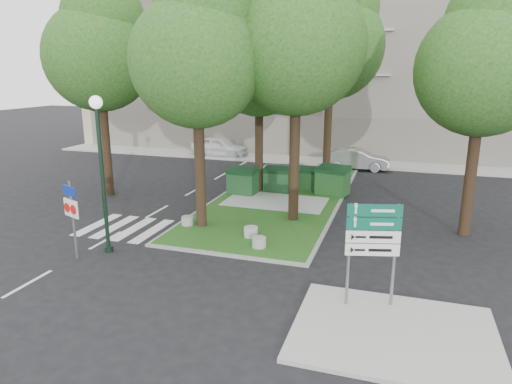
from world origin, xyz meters
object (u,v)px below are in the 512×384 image
at_px(dumpster_a, 243,181).
at_px(dumpster_d, 333,181).
at_px(directional_sign, 373,239).
at_px(car_silver, 357,159).
at_px(tree_median_near_right, 300,31).
at_px(tree_street_left, 100,46).
at_px(tree_median_far, 333,36).
at_px(street_lamp, 101,157).
at_px(car_white, 220,147).
at_px(tree_median_mid, 261,61).
at_px(tree_street_right, 488,56).
at_px(bollard_mid, 251,232).
at_px(bollard_left, 188,221).
at_px(litter_bin, 344,175).
at_px(tree_median_near_left, 199,48).
at_px(traffic_sign_pole, 72,210).
at_px(dumpster_b, 277,179).
at_px(dumpster_c, 309,179).
at_px(bollard_right, 259,242).

bearing_deg(dumpster_a, dumpster_d, 19.71).
relative_size(directional_sign, car_silver, 0.68).
xyz_separation_m(tree_median_near_right, tree_street_left, (-10.50, 1.50, -0.33)).
bearing_deg(car_silver, tree_median_far, 162.73).
bearing_deg(street_lamp, dumpster_d, 56.91).
bearing_deg(car_white, street_lamp, -168.07).
bearing_deg(dumpster_a, car_white, 122.14).
height_order(tree_median_mid, tree_street_right, tree_street_right).
distance_m(bollard_mid, car_white, 18.43).
bearing_deg(dumpster_a, bollard_mid, -63.82).
height_order(bollard_left, litter_bin, litter_bin).
relative_size(tree_median_near_left, traffic_sign_pole, 3.72).
bearing_deg(tree_street_left, car_white, 84.29).
relative_size(dumpster_a, car_silver, 0.37).
height_order(dumpster_b, street_lamp, street_lamp).
bearing_deg(street_lamp, dumpster_c, 64.26).
height_order(tree_street_right, bollard_right, tree_street_right).
xyz_separation_m(street_lamp, directional_sign, (9.45, -1.32, -1.49)).
height_order(dumpster_c, traffic_sign_pole, traffic_sign_pole).
xyz_separation_m(tree_median_far, bollard_mid, (-1.37, -10.21, -8.00)).
relative_size(bollard_right, car_silver, 0.12).
bearing_deg(bollard_right, litter_bin, 82.00).
bearing_deg(car_silver, tree_street_left, 129.16).
distance_m(tree_street_right, car_white, 21.94).
distance_m(tree_median_near_right, dumpster_c, 9.10).
bearing_deg(tree_median_far, dumpster_d, -75.61).
xyz_separation_m(bollard_mid, traffic_sign_pole, (-5.28, -3.70, 1.50)).
xyz_separation_m(tree_street_left, bollard_mid, (9.33, -4.21, -7.33)).
bearing_deg(dumpster_a, tree_street_left, -160.25).
relative_size(tree_street_left, bollard_right, 20.99).
relative_size(tree_street_left, traffic_sign_pole, 3.89).
height_order(dumpster_c, bollard_left, dumpster_c).
bearing_deg(bollard_left, dumpster_b, 72.69).
bearing_deg(tree_median_near_right, traffic_sign_pole, -135.19).
bearing_deg(traffic_sign_pole, bollard_left, 83.50).
bearing_deg(car_white, directional_sign, -146.26).
relative_size(tree_street_right, dumpster_c, 7.10).
relative_size(tree_street_right, bollard_right, 19.22).
xyz_separation_m(dumpster_b, dumpster_d, (2.99, 0.16, 0.10)).
bearing_deg(litter_bin, traffic_sign_pole, -117.67).
bearing_deg(dumpster_d, dumpster_b, -163.95).
xyz_separation_m(dumpster_a, bollard_left, (-0.51, -5.61, -0.50)).
distance_m(bollard_left, bollard_mid, 3.06).
bearing_deg(dumpster_b, tree_street_left, -161.49).
height_order(directional_sign, car_silver, directional_sign).
bearing_deg(bollard_left, dumpster_c, 64.07).
bearing_deg(dumpster_b, car_silver, 63.48).
bearing_deg(tree_median_near_right, directional_sign, -61.67).
height_order(dumpster_d, bollard_right, dumpster_d).
height_order(tree_median_mid, directional_sign, tree_median_mid).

